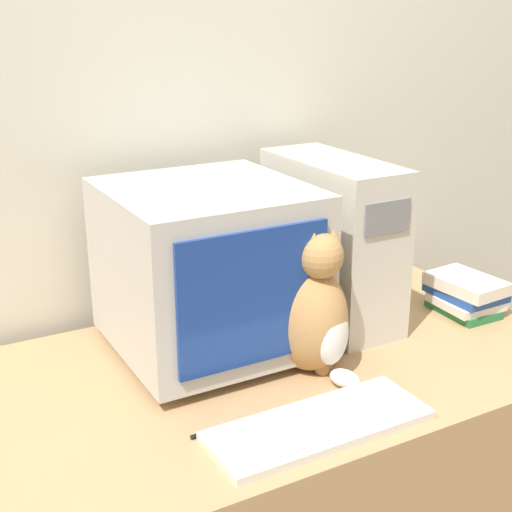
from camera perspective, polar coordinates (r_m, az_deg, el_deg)
The scene contains 8 objects.
wall_back at distance 1.94m, azimuth -5.96°, elevation 10.43°, with size 7.00×0.05×2.50m.
desk at distance 1.90m, azimuth 0.95°, elevation -18.72°, with size 1.49×0.81×0.75m.
crt_monitor at distance 1.68m, azimuth -3.86°, elevation -0.98°, with size 0.44×0.46×0.41m.
computer_tower at distance 1.88m, azimuth 6.04°, elevation 1.29°, with size 0.18×0.44×0.43m.
keyboard at distance 1.45m, azimuth 5.08°, elevation -13.30°, with size 0.46×0.17×0.02m.
cat at distance 1.61m, azimuth 4.40°, elevation -4.56°, with size 0.26×0.28×0.34m.
book_stack at distance 2.02m, azimuth 16.41°, elevation -2.94°, with size 0.16×0.21×0.10m.
pen at distance 1.45m, azimuth -2.37°, elevation -13.50°, with size 0.15×0.01×0.01m.
Camera 1 is at (-0.75, -0.89, 1.54)m, focal length 50.00 mm.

